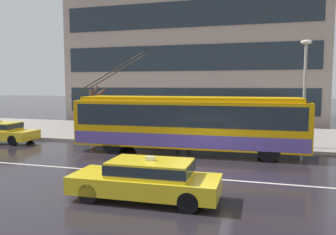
% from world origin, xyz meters
% --- Properties ---
extents(ground_plane, '(160.00, 160.00, 0.00)m').
position_xyz_m(ground_plane, '(0.00, 0.00, 0.00)').
color(ground_plane, '#26212A').
extents(sidewalk_slab, '(80.00, 10.00, 0.14)m').
position_xyz_m(sidewalk_slab, '(0.00, 9.96, 0.07)').
color(sidewalk_slab, gray).
rests_on(sidewalk_slab, ground_plane).
extents(lane_centre_line, '(72.00, 0.14, 0.01)m').
position_xyz_m(lane_centre_line, '(0.00, -1.20, 0.00)').
color(lane_centre_line, silver).
rests_on(lane_centre_line, ground_plane).
extents(trolleybus, '(12.62, 2.85, 5.27)m').
position_xyz_m(trolleybus, '(-1.32, 3.36, 1.63)').
color(trolleybus, '#ECA80B').
rests_on(trolleybus, ground_plane).
extents(taxi_oncoming_near, '(4.71, 1.85, 1.39)m').
position_xyz_m(taxi_oncoming_near, '(-0.94, -4.15, 0.70)').
color(taxi_oncoming_near, yellow).
rests_on(taxi_oncoming_near, ground_plane).
extents(taxi_queued_behind_bus, '(4.34, 1.85, 1.39)m').
position_xyz_m(taxi_queued_behind_bus, '(-13.31, 3.42, 0.70)').
color(taxi_queued_behind_bus, yellow).
rests_on(taxi_queued_behind_bus, ground_plane).
extents(bus_shelter, '(4.30, 1.57, 2.58)m').
position_xyz_m(bus_shelter, '(-4.26, 6.68, 2.04)').
color(bus_shelter, gray).
rests_on(bus_shelter, sidewalk_slab).
extents(pedestrian_at_shelter, '(1.21, 1.21, 1.96)m').
position_xyz_m(pedestrian_at_shelter, '(-2.57, 5.65, 1.72)').
color(pedestrian_at_shelter, '#252927').
rests_on(pedestrian_at_shelter, sidewalk_slab).
extents(pedestrian_approaching_curb, '(1.30, 1.30, 1.90)m').
position_xyz_m(pedestrian_approaching_curb, '(-5.95, 5.98, 1.65)').
color(pedestrian_approaching_curb, '#52513C').
rests_on(pedestrian_approaching_curb, sidewalk_slab).
extents(pedestrian_walking_past, '(1.03, 1.03, 1.98)m').
position_xyz_m(pedestrian_walking_past, '(-2.18, 7.23, 1.71)').
color(pedestrian_walking_past, black).
rests_on(pedestrian_walking_past, sidewalk_slab).
extents(pedestrian_waiting_by_pole, '(1.36, 1.36, 2.06)m').
position_xyz_m(pedestrian_waiting_by_pole, '(3.06, 7.73, 1.80)').
color(pedestrian_waiting_by_pole, '#232B2D').
rests_on(pedestrian_waiting_by_pole, sidewalk_slab).
extents(street_lamp, '(0.60, 0.32, 5.86)m').
position_xyz_m(street_lamp, '(4.54, 6.03, 3.66)').
color(street_lamp, gray).
rests_on(street_lamp, sidewalk_slab).
extents(street_tree_bare, '(1.14, 0.92, 3.41)m').
position_xyz_m(street_tree_bare, '(-8.76, 6.89, 1.93)').
color(street_tree_bare, brown).
rests_on(street_tree_bare, sidewalk_slab).
extents(office_tower_corner_left, '(25.04, 12.32, 19.85)m').
position_xyz_m(office_tower_corner_left, '(-4.75, 22.49, 9.93)').
color(office_tower_corner_left, '#A38F86').
rests_on(office_tower_corner_left, ground_plane).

